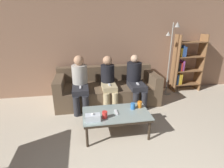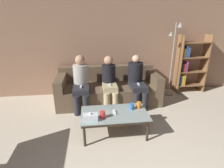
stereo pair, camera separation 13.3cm
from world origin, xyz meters
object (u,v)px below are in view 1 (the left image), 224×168
(cup_far_center, at_px, (140,104))
(seated_person_mid_right, at_px, (135,79))
(seated_person_mid_left, at_px, (108,80))
(tissue_box, at_px, (93,118))
(coffee_table, at_px, (116,115))
(seated_person_left_end, at_px, (80,81))
(cup_near_right, at_px, (133,106))
(standing_lamp, at_px, (171,52))
(game_remote, at_px, (116,112))
(bookshelf, at_px, (185,64))
(cup_near_left, at_px, (105,115))
(couch, at_px, (107,89))

(cup_far_center, relative_size, seated_person_mid_right, 0.10)
(seated_person_mid_right, bearing_deg, cup_far_center, -102.42)
(seated_person_mid_left, bearing_deg, tissue_box, -108.54)
(coffee_table, height_order, seated_person_left_end, seated_person_left_end)
(cup_near_right, bearing_deg, standing_lamp, 46.58)
(coffee_table, height_order, seated_person_mid_right, seated_person_mid_right)
(cup_far_center, xyz_separation_m, game_remote, (-0.43, -0.11, -0.05))
(coffee_table, xyz_separation_m, bookshelf, (2.15, 1.64, 0.36))
(cup_near_right, xyz_separation_m, seated_person_left_end, (-0.87, 1.01, 0.14))
(tissue_box, distance_m, seated_person_left_end, 1.29)
(cup_near_right, relative_size, standing_lamp, 0.06)
(cup_near_left, bearing_deg, cup_far_center, 20.87)
(couch, distance_m, cup_far_center, 1.27)
(seated_person_mid_left, height_order, seated_person_mid_right, seated_person_mid_right)
(cup_near_right, relative_size, game_remote, 0.69)
(game_remote, bearing_deg, bookshelf, 37.31)
(couch, bearing_deg, bookshelf, 8.74)
(bookshelf, distance_m, seated_person_mid_right, 1.61)
(cup_far_center, height_order, bookshelf, bookshelf)
(bookshelf, bearing_deg, cup_far_center, -138.42)
(cup_near_left, distance_m, seated_person_mid_right, 1.49)
(coffee_table, xyz_separation_m, cup_near_right, (0.30, 0.08, 0.09))
(tissue_box, relative_size, seated_person_left_end, 0.20)
(standing_lamp, distance_m, seated_person_mid_right, 1.19)
(cup_near_right, bearing_deg, seated_person_mid_left, 104.42)
(couch, distance_m, seated_person_left_end, 0.71)
(game_remote, distance_m, seated_person_mid_right, 1.28)
(seated_person_left_end, bearing_deg, tissue_box, -82.02)
(game_remote, xyz_separation_m, standing_lamp, (1.64, 1.50, 0.68))
(bookshelf, distance_m, seated_person_mid_left, 2.18)
(bookshelf, bearing_deg, couch, -171.26)
(cup_far_center, bearing_deg, coffee_table, -165.32)
(cup_near_right, xyz_separation_m, seated_person_mid_left, (-0.26, 1.01, 0.13))
(bookshelf, xyz_separation_m, seated_person_mid_left, (-2.11, -0.54, -0.15))
(seated_person_mid_left, bearing_deg, coffee_table, -92.13)
(cup_near_right, distance_m, standing_lamp, 2.05)
(coffee_table, height_order, cup_near_left, cup_near_left)
(cup_far_center, xyz_separation_m, bookshelf, (1.72, 1.53, 0.27))
(coffee_table, relative_size, cup_near_left, 9.74)
(cup_near_left, relative_size, cup_far_center, 0.99)
(coffee_table, height_order, bookshelf, bookshelf)
(cup_near_right, bearing_deg, coffee_table, -164.55)
(cup_near_left, bearing_deg, tissue_box, -165.77)
(coffee_table, xyz_separation_m, seated_person_mid_left, (0.04, 1.10, 0.22))
(couch, height_order, game_remote, couch)
(standing_lamp, bearing_deg, tissue_box, -140.46)
(tissue_box, bearing_deg, cup_far_center, 19.41)
(coffee_table, distance_m, seated_person_mid_left, 1.12)
(couch, xyz_separation_m, seated_person_mid_right, (0.60, -0.23, 0.29))
(standing_lamp, relative_size, seated_person_mid_right, 1.62)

